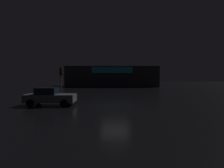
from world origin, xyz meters
TOP-DOWN VIEW (x-y plane):
  - ground_plane at (0.00, 0.00)m, footprint 120.00×120.00m
  - store_building at (0.00, 28.86)m, footprint 21.38×8.67m
  - traffic_signal_opposite at (-6.53, 6.35)m, footprint 0.42×0.42m
  - car_near at (-5.88, -0.03)m, footprint 4.43×2.04m

SIDE VIEW (x-z plane):
  - ground_plane at x=0.00m, z-range 0.00..0.00m
  - car_near at x=-5.88m, z-range -0.01..1.60m
  - store_building at x=0.00m, z-range 0.00..4.81m
  - traffic_signal_opposite at x=-6.53m, z-range 0.80..4.47m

